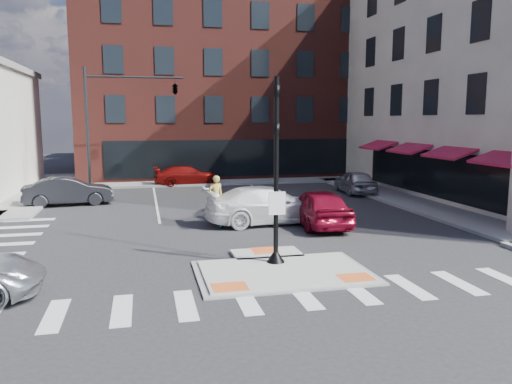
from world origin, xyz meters
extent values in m
plane|color=#28282B|center=(0.00, 0.00, 0.00)|extent=(120.00, 120.00, 0.00)
cube|color=gray|center=(0.00, -0.50, 0.03)|extent=(5.40, 3.60, 0.06)
cube|color=#A8A8A3|center=(0.00, -0.50, 0.06)|extent=(5.00, 3.20, 0.12)
cube|color=#A8A8A3|center=(0.00, 1.60, 0.06)|extent=(2.40, 1.40, 0.12)
cube|color=orange|center=(-1.90, -1.70, 0.12)|extent=(1.00, 0.80, 0.01)
cube|color=orange|center=(1.90, -1.70, 0.12)|extent=(1.00, 0.80, 0.01)
cube|color=orange|center=(0.00, 1.90, 0.12)|extent=(0.90, 0.90, 0.01)
cube|color=gray|center=(-11.00, 20.00, 0.07)|extent=(3.00, 20.00, 0.15)
cube|color=gray|center=(10.80, 10.00, 0.07)|extent=(3.00, 24.00, 0.15)
cube|color=gray|center=(3.00, 22.00, 0.07)|extent=(26.00, 3.00, 0.15)
cube|color=#59211B|center=(3.00, 32.00, 7.50)|extent=(24.00, 18.00, 15.00)
cube|color=#BCB39F|center=(3.00, 32.00, 15.20)|extent=(24.40, 18.40, 0.60)
cube|color=black|center=(3.00, 23.00, 1.80)|extent=(20.00, 0.12, 2.80)
cube|color=black|center=(12.00, 10.00, 1.70)|extent=(0.12, 16.00, 2.60)
cube|color=#BE1941|center=(11.30, 4.00, 3.05)|extent=(1.46, 3.00, 0.58)
cube|color=#BE1941|center=(11.30, 10.00, 3.05)|extent=(1.46, 3.00, 0.58)
cube|color=#BE1941|center=(11.30, 16.00, 3.05)|extent=(1.46, 3.00, 0.58)
cube|color=slate|center=(-4.00, 52.00, 5.00)|extent=(10.00, 12.00, 10.00)
cube|color=brown|center=(9.00, 54.00, 6.00)|extent=(12.00, 12.00, 12.00)
cone|color=black|center=(0.00, 0.40, 0.34)|extent=(0.60, 0.60, 0.45)
cylinder|color=black|center=(0.00, 0.40, 3.20)|extent=(0.16, 0.16, 5.80)
cube|color=white|center=(0.00, 0.28, 2.10)|extent=(0.55, 0.04, 0.75)
imported|color=black|center=(0.00, 0.40, 5.30)|extent=(0.18, 0.22, 1.10)
imported|color=black|center=(0.00, 0.40, 4.10)|extent=(0.18, 0.22, 1.10)
cylinder|color=black|center=(-7.50, 18.00, 4.00)|extent=(0.20, 0.20, 8.00)
cylinder|color=black|center=(-4.50, 18.00, 7.40)|extent=(6.00, 0.14, 0.14)
imported|color=black|center=(-2.00, 18.00, 6.80)|extent=(0.48, 2.24, 0.90)
imported|color=maroon|center=(3.50, 6.00, 0.85)|extent=(2.19, 5.04, 1.69)
imported|color=white|center=(1.43, 7.00, 0.86)|extent=(6.08, 2.90, 1.71)
imported|color=black|center=(-8.28, 14.27, 0.79)|extent=(4.97, 2.25, 1.58)
imported|color=silver|center=(9.24, 14.92, 0.76)|extent=(2.16, 4.57, 1.51)
imported|color=maroon|center=(-1.01, 21.50, 0.70)|extent=(4.94, 2.31, 1.39)
imported|color=#3F3F44|center=(-1.02, 7.00, 0.48)|extent=(0.99, 1.92, 0.96)
imported|color=gold|center=(-1.02, 7.00, 1.37)|extent=(0.74, 0.57, 1.83)
camera|label=1|loc=(-4.16, -14.97, 4.78)|focal=35.00mm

